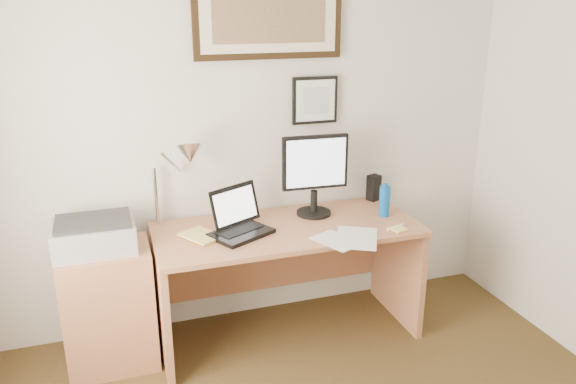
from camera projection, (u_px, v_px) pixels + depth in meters
name	position (u px, v px, depth m)	size (l,w,h in m)	color
wall_back	(246.00, 135.00, 3.53)	(3.50, 0.02, 2.50)	silver
side_cabinet	(110.00, 307.00, 3.26)	(0.50, 0.40, 0.73)	#A96947
water_bottle	(385.00, 201.00, 3.55)	(0.07, 0.07, 0.20)	#0D53AC
bottle_cap	(386.00, 185.00, 3.52)	(0.04, 0.04, 0.02)	#0D53AC
speaker	(374.00, 188.00, 3.84)	(0.08, 0.07, 0.18)	black
paper_sheet_a	(336.00, 241.00, 3.21)	(0.19, 0.27, 0.00)	white
paper_sheet_b	(356.00, 238.00, 3.24)	(0.23, 0.33, 0.00)	white
sticky_pad	(398.00, 229.00, 3.35)	(0.09, 0.09, 0.01)	#FFDE78
marker_pen	(396.00, 227.00, 3.38)	(0.02, 0.02, 0.14)	white
book	(190.00, 241.00, 3.19)	(0.17, 0.23, 0.02)	#EDDC6F
desk	(283.00, 256.00, 3.56)	(1.60, 0.70, 0.75)	#A96947
laptop	(239.00, 223.00, 3.31)	(0.41, 0.43, 0.26)	black
lcd_monitor	(315.00, 171.00, 3.51)	(0.42, 0.22, 0.52)	black
printer	(94.00, 235.00, 3.11)	(0.44, 0.34, 0.18)	#A1A1A3
desk_lamp	(186.00, 157.00, 3.26)	(0.29, 0.27, 0.53)	silver
picture_large	(269.00, 19.00, 3.33)	(0.92, 0.04, 0.47)	black
picture_small	(315.00, 100.00, 3.58)	(0.30, 0.03, 0.30)	black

